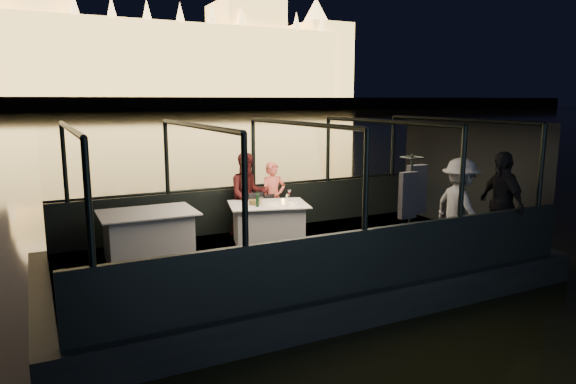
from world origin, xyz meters
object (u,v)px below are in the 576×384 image
dining_table_aft (149,238)px  chair_port_right (275,214)px  coat_stand (410,215)px  chair_port_left (260,215)px  person_woman_coral (273,196)px  passenger_stripe (460,208)px  person_man_maroon (248,199)px  passenger_dark (500,208)px  dining_table_central (268,223)px  wine_bottle (258,199)px

dining_table_aft → chair_port_right: chair_port_right is taller
coat_stand → chair_port_left: bearing=114.5°
person_woman_coral → passenger_stripe: 3.66m
person_man_maroon → passenger_dark: 4.69m
chair_port_left → passenger_dark: 4.43m
dining_table_central → coat_stand: 2.82m
dining_table_central → chair_port_left: 0.48m
dining_table_central → passenger_stripe: passenger_stripe is taller
wine_bottle → chair_port_left: bearing=62.9°
person_man_maroon → coat_stand: bearing=-57.2°
dining_table_central → dining_table_aft: size_ratio=0.91×
coat_stand → dining_table_aft: bearing=146.3°
dining_table_central → dining_table_aft: 2.25m
dining_table_aft → passenger_dark: size_ratio=0.86×
dining_table_central → coat_stand: bearing=-60.7°
chair_port_left → chair_port_right: bearing=-20.7°
dining_table_central → chair_port_left: size_ratio=1.69×
person_man_maroon → passenger_stripe: passenger_stripe is taller
chair_port_right → wine_bottle: (-0.64, -0.60, 0.47)m
dining_table_central → person_woman_coral: (0.44, 0.72, 0.36)m
person_woman_coral → passenger_stripe: size_ratio=0.84×
dining_table_central → coat_stand: size_ratio=0.78×
wine_bottle → coat_stand: bearing=-54.1°
person_man_maroon → passenger_stripe: 4.01m
passenger_stripe → chair_port_left: bearing=49.7°
dining_table_aft → person_woman_coral: bearing=15.4°
person_woman_coral → dining_table_aft: bearing=-162.8°
chair_port_right → coat_stand: size_ratio=0.44×
person_woman_coral → passenger_stripe: bearing=-51.4°
dining_table_central → passenger_stripe: size_ratio=0.84×
coat_stand → wine_bottle: 2.80m
chair_port_right → wine_bottle: wine_bottle is taller
chair_port_right → wine_bottle: bearing=-156.7°
passenger_stripe → dining_table_aft: bearing=71.6°
dining_table_central → passenger_dark: (3.31, -2.49, 0.47)m
chair_port_left → wine_bottle: bearing=-132.6°
chair_port_left → chair_port_right: size_ratio=1.06×
coat_stand → passenger_stripe: (1.28, 0.22, -0.05)m
dining_table_central → passenger_stripe: bearing=-39.9°
chair_port_left → person_woman_coral: (0.40, 0.24, 0.30)m
person_woman_coral → person_man_maroon: person_man_maroon is taller
dining_table_aft → chair_port_left: chair_port_left is taller
dining_table_central → passenger_dark: passenger_dark is taller
dining_table_central → chair_port_left: (0.04, 0.48, 0.06)m
dining_table_central → dining_table_aft: (-2.25, -0.02, 0.00)m
person_woman_coral → person_man_maroon: 0.56m
wine_bottle → person_man_maroon: bearing=79.1°
dining_table_central → wine_bottle: wine_bottle is taller
chair_port_left → person_man_maroon: (-0.15, 0.24, 0.30)m
chair_port_right → person_woman_coral: person_woman_coral is taller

